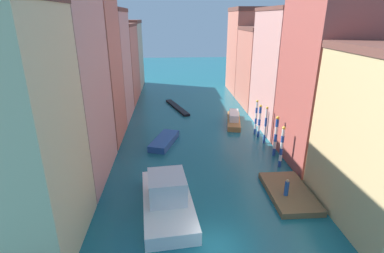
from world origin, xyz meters
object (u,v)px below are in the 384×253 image
mooring_pole_0 (282,147)px  motorboat_1 (164,141)px  mooring_pole_2 (266,125)px  gondola_black (177,107)px  waterfront_dock (289,193)px  mooring_pole_1 (276,136)px  motorboat_0 (234,119)px  mooring_pole_4 (256,117)px  mooring_pole_3 (259,121)px  vaporetto_white (167,198)px  person_on_dock (287,188)px

mooring_pole_0 → motorboat_1: (-12.33, 6.87, -1.95)m
mooring_pole_2 → gondola_black: (-10.64, 15.74, -2.26)m
motorboat_1 → waterfront_dock: bearing=-47.0°
mooring_pole_1 → motorboat_0: size_ratio=0.63×
mooring_pole_1 → mooring_pole_4: 6.68m
mooring_pole_0 → motorboat_1: size_ratio=0.72×
mooring_pole_3 → motorboat_0: 6.06m
mooring_pole_1 → mooring_pole_3: 5.63m
mooring_pole_2 → motorboat_0: mooring_pole_2 is taller
motorboat_0 → motorboat_1: bearing=-146.1°
mooring_pole_4 → gondola_black: 16.46m
mooring_pole_3 → gondola_black: (-10.48, 13.68, -2.08)m
mooring_pole_1 → motorboat_1: bearing=161.7°
vaporetto_white → motorboat_0: vaporetto_white is taller
mooring_pole_0 → vaporetto_white: (-11.81, -6.53, -1.27)m
mooring_pole_1 → motorboat_0: bearing=102.4°
mooring_pole_0 → gondola_black: bearing=115.3°
mooring_pole_1 → motorboat_0: 11.43m
vaporetto_white → motorboat_1: size_ratio=1.50×
mooring_pole_3 → motorboat_0: bearing=112.1°
vaporetto_white → gondola_black: 28.57m
person_on_dock → vaporetto_white: 10.20m
person_on_dock → mooring_pole_2: bearing=81.3°
mooring_pole_0 → motorboat_0: size_ratio=0.61×
mooring_pole_3 → mooring_pole_2: bearing=-85.5°
person_on_dock → mooring_pole_1: bearing=77.5°
mooring_pole_4 → mooring_pole_0: bearing=-89.4°
mooring_pole_1 → mooring_pole_4: (-0.40, 6.67, 0.00)m
waterfront_dock → mooring_pole_3: size_ratio=1.48×
mooring_pole_0 → mooring_pole_2: size_ratio=0.96×
mooring_pole_0 → mooring_pole_1: mooring_pole_1 is taller
waterfront_dock → gondola_black: size_ratio=0.69×
mooring_pole_3 → waterfront_dock: bearing=-94.6°
waterfront_dock → mooring_pole_1: bearing=80.6°
person_on_dock → motorboat_1: bearing=129.7°
mooring_pole_2 → motorboat_0: bearing=107.6°
mooring_pole_1 → mooring_pole_2: 3.56m
waterfront_dock → motorboat_0: motorboat_0 is taller
mooring_pole_4 → motorboat_0: 5.13m
motorboat_1 → mooring_pole_4: bearing=11.5°
motorboat_0 → motorboat_1: (-10.20, -6.85, -0.26)m
person_on_dock → mooring_pole_1: size_ratio=0.32×
person_on_dock → motorboat_0: bearing=91.4°
mooring_pole_0 → mooring_pole_3: mooring_pole_0 is taller
mooring_pole_1 → mooring_pole_2: mooring_pole_2 is taller
mooring_pole_3 → motorboat_1: mooring_pole_3 is taller
mooring_pole_4 → mooring_pole_2: bearing=-83.8°
waterfront_dock → vaporetto_white: (-10.79, -1.26, 0.81)m
person_on_dock → mooring_pole_0: 6.31m
person_on_dock → mooring_pole_3: 14.44m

